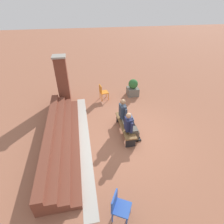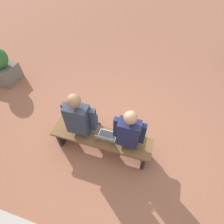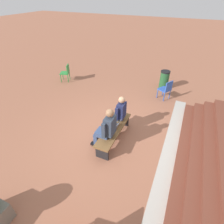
{
  "view_description": "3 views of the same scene",
  "coord_description": "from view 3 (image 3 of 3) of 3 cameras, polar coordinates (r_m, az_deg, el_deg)",
  "views": [
    {
      "loc": [
        -5.23,
        1.66,
        4.68
      ],
      "look_at": [
        0.43,
        0.58,
        0.88
      ],
      "focal_mm": 28.0,
      "sensor_mm": 36.0,
      "label": 1
    },
    {
      "loc": [
        -0.57,
        1.66,
        3.05
      ],
      "look_at": [
        0.03,
        -0.3,
        0.69
      ],
      "focal_mm": 28.0,
      "sensor_mm": 36.0,
      "label": 2
    },
    {
      "loc": [
        3.75,
        1.66,
        3.85
      ],
      "look_at": [
        -0.39,
        -0.19,
        0.65
      ],
      "focal_mm": 28.0,
      "sensor_mm": 36.0,
      "label": 3
    }
  ],
  "objects": [
    {
      "name": "ground_plane",
      "position": [
        5.63,
        0.13,
        -7.97
      ],
      "size": [
        60.0,
        60.0,
        0.0
      ],
      "primitive_type": "plane",
      "color": "#9E6047"
    },
    {
      "name": "concrete_strip",
      "position": [
        5.3,
        17.83,
        -13.6
      ],
      "size": [
        6.4,
        0.4,
        0.01
      ],
      "primitive_type": "cube",
      "color": "#B7B2A8",
      "rests_on": "ground"
    },
    {
      "name": "brick_steps",
      "position": [
        5.25,
        28.73,
        -14.23
      ],
      "size": [
        5.6,
        1.2,
        0.6
      ],
      "color": "brown",
      "rests_on": "ground"
    },
    {
      "name": "bench",
      "position": [
        5.29,
        0.62,
        -6.17
      ],
      "size": [
        1.8,
        0.44,
        0.45
      ],
      "color": "brown",
      "rests_on": "ground"
    },
    {
      "name": "person_student",
      "position": [
        5.44,
        2.03,
        -0.27
      ],
      "size": [
        0.51,
        0.64,
        1.29
      ],
      "color": "#4C473D",
      "rests_on": "ground"
    },
    {
      "name": "person_adult",
      "position": [
        4.81,
        -1.87,
        -5.25
      ],
      "size": [
        0.56,
        0.71,
        1.37
      ],
      "color": "#384C75",
      "rests_on": "ground"
    },
    {
      "name": "laptop",
      "position": [
        5.26,
        1.17,
        -4.38
      ],
      "size": [
        0.32,
        0.29,
        0.21
      ],
      "color": "#9EA0A5",
      "rests_on": "bench"
    },
    {
      "name": "plastic_chair_by_pillar",
      "position": [
        7.6,
        17.24,
        7.25
      ],
      "size": [
        0.57,
        0.57,
        0.84
      ],
      "color": "#2D56B7",
      "rests_on": "ground"
    },
    {
      "name": "plastic_chair_far_right",
      "position": [
        9.19,
        -14.78,
        12.57
      ],
      "size": [
        0.55,
        0.55,
        0.84
      ],
      "color": "#2D893D",
      "rests_on": "ground"
    },
    {
      "name": "litter_bin",
      "position": [
        8.5,
        16.67,
        10.01
      ],
      "size": [
        0.42,
        0.42,
        0.86
      ],
      "color": "#23562D",
      "rests_on": "ground"
    }
  ]
}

